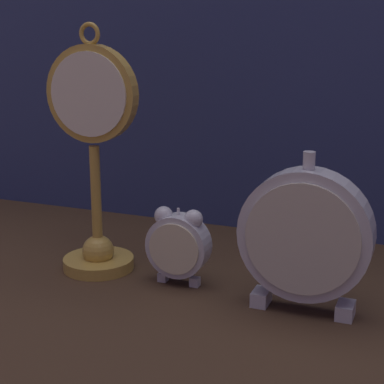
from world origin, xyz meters
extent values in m
plane|color=#422D1E|center=(0.00, 0.00, 0.00)|extent=(4.00, 4.00, 0.00)
cube|color=navy|center=(0.00, 0.33, 0.36)|extent=(1.79, 0.01, 0.72)
cylinder|color=gold|center=(-0.14, 0.07, 0.01)|extent=(0.10, 0.10, 0.02)
sphere|color=gold|center=(-0.14, 0.07, 0.03)|extent=(0.04, 0.04, 0.04)
cylinder|color=gold|center=(-0.14, 0.07, 0.10)|extent=(0.01, 0.01, 0.16)
cylinder|color=gold|center=(-0.14, 0.07, 0.24)|extent=(0.13, 0.02, 0.13)
cylinder|color=silver|center=(-0.14, 0.06, 0.24)|extent=(0.11, 0.00, 0.11)
torus|color=gold|center=(-0.14, 0.07, 0.32)|extent=(0.03, 0.01, 0.03)
cube|color=silver|center=(-0.03, 0.06, 0.01)|extent=(0.01, 0.01, 0.01)
cube|color=silver|center=(0.01, 0.06, 0.01)|extent=(0.01, 0.01, 0.01)
cylinder|color=silver|center=(-0.01, 0.06, 0.05)|extent=(0.08, 0.03, 0.08)
cylinder|color=beige|center=(-0.01, 0.05, 0.05)|extent=(0.07, 0.00, 0.07)
sphere|color=silver|center=(-0.03, 0.06, 0.09)|extent=(0.02, 0.02, 0.02)
sphere|color=silver|center=(0.01, 0.06, 0.09)|extent=(0.02, 0.02, 0.02)
cylinder|color=silver|center=(-0.01, 0.06, 0.10)|extent=(0.00, 0.00, 0.01)
cube|color=silver|center=(0.11, 0.04, 0.01)|extent=(0.02, 0.03, 0.02)
cube|color=silver|center=(0.21, 0.04, 0.01)|extent=(0.02, 0.03, 0.02)
cylinder|color=silver|center=(0.16, 0.04, 0.10)|extent=(0.16, 0.04, 0.16)
cylinder|color=beige|center=(0.16, 0.02, 0.10)|extent=(0.13, 0.00, 0.13)
cylinder|color=silver|center=(0.16, 0.04, 0.18)|extent=(0.01, 0.01, 0.02)
camera|label=1|loc=(0.30, -0.67, 0.34)|focal=60.00mm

